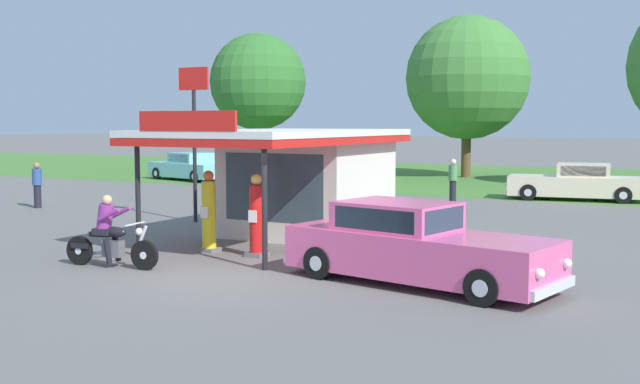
{
  "coord_description": "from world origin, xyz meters",
  "views": [
    {
      "loc": [
        9.14,
        -12.6,
        3.14
      ],
      "look_at": [
        0.11,
        4.17,
        1.4
      ],
      "focal_mm": 42.97,
      "sensor_mm": 36.0,
      "label": 1
    }
  ],
  "objects_px": {
    "motorcycle_with_rider": "(110,237)",
    "bystander_chatting_near_pumps": "(453,179)",
    "roadside_pole_sign": "(194,117)",
    "parked_car_back_row_centre_right": "(577,184)",
    "gas_pump_nearside": "(209,215)",
    "featured_classic_sedan": "(415,247)",
    "parked_car_back_row_left": "(288,172)",
    "parked_car_back_row_centre": "(190,168)",
    "gas_pump_offside": "(257,219)",
    "bystander_standing_back_lot": "(37,184)"
  },
  "relations": [
    {
      "from": "motorcycle_with_rider",
      "to": "bystander_chatting_near_pumps",
      "type": "bearing_deg",
      "value": 82.25
    },
    {
      "from": "motorcycle_with_rider",
      "to": "roadside_pole_sign",
      "type": "bearing_deg",
      "value": 113.62
    },
    {
      "from": "roadside_pole_sign",
      "to": "motorcycle_with_rider",
      "type": "bearing_deg",
      "value": -66.38
    },
    {
      "from": "motorcycle_with_rider",
      "to": "parked_car_back_row_centre_right",
      "type": "relative_size",
      "value": 0.41
    },
    {
      "from": "gas_pump_nearside",
      "to": "roadside_pole_sign",
      "type": "height_order",
      "value": "roadside_pole_sign"
    },
    {
      "from": "motorcycle_with_rider",
      "to": "featured_classic_sedan",
      "type": "distance_m",
      "value": 6.63
    },
    {
      "from": "gas_pump_nearside",
      "to": "parked_car_back_row_left",
      "type": "height_order",
      "value": "gas_pump_nearside"
    },
    {
      "from": "parked_car_back_row_left",
      "to": "bystander_chatting_near_pumps",
      "type": "xyz_separation_m",
      "value": [
        9.86,
        -4.0,
        0.22
      ]
    },
    {
      "from": "parked_car_back_row_centre_right",
      "to": "gas_pump_nearside",
      "type": "bearing_deg",
      "value": -108.32
    },
    {
      "from": "featured_classic_sedan",
      "to": "parked_car_back_row_centre_right",
      "type": "bearing_deg",
      "value": 90.3
    },
    {
      "from": "bystander_chatting_near_pumps",
      "to": "parked_car_back_row_centre",
      "type": "bearing_deg",
      "value": 164.8
    },
    {
      "from": "gas_pump_offside",
      "to": "roadside_pole_sign",
      "type": "xyz_separation_m",
      "value": [
        -5.14,
        4.36,
        2.41
      ]
    },
    {
      "from": "gas_pump_nearside",
      "to": "gas_pump_offside",
      "type": "bearing_deg",
      "value": -0.0
    },
    {
      "from": "gas_pump_nearside",
      "to": "parked_car_back_row_centre_right",
      "type": "bearing_deg",
      "value": 71.68
    },
    {
      "from": "gas_pump_offside",
      "to": "bystander_standing_back_lot",
      "type": "relative_size",
      "value": 1.16
    },
    {
      "from": "gas_pump_offside",
      "to": "featured_classic_sedan",
      "type": "xyz_separation_m",
      "value": [
        4.36,
        -1.08,
        -0.17
      ]
    },
    {
      "from": "bystander_standing_back_lot",
      "to": "roadside_pole_sign",
      "type": "xyz_separation_m",
      "value": [
        7.54,
        -0.42,
        2.42
      ]
    },
    {
      "from": "gas_pump_offside",
      "to": "parked_car_back_row_left",
      "type": "xyz_separation_m",
      "value": [
        -9.7,
        17.8,
        -0.2
      ]
    },
    {
      "from": "gas_pump_nearside",
      "to": "parked_car_back_row_left",
      "type": "xyz_separation_m",
      "value": [
        -8.32,
        17.8,
        -0.22
      ]
    },
    {
      "from": "parked_car_back_row_left",
      "to": "bystander_standing_back_lot",
      "type": "relative_size",
      "value": 3.31
    },
    {
      "from": "bystander_standing_back_lot",
      "to": "bystander_chatting_near_pumps",
      "type": "distance_m",
      "value": 15.69
    },
    {
      "from": "gas_pump_offside",
      "to": "parked_car_back_row_left",
      "type": "distance_m",
      "value": 20.27
    },
    {
      "from": "gas_pump_offside",
      "to": "bystander_standing_back_lot",
      "type": "xyz_separation_m",
      "value": [
        -12.67,
        4.77,
        -0.01
      ]
    },
    {
      "from": "motorcycle_with_rider",
      "to": "roadside_pole_sign",
      "type": "distance_m",
      "value": 8.07
    },
    {
      "from": "parked_car_back_row_centre",
      "to": "parked_car_back_row_centre_right",
      "type": "height_order",
      "value": "parked_car_back_row_centre"
    },
    {
      "from": "gas_pump_offside",
      "to": "parked_car_back_row_centre",
      "type": "relative_size",
      "value": 0.35
    },
    {
      "from": "featured_classic_sedan",
      "to": "parked_car_back_row_centre",
      "type": "height_order",
      "value": "featured_classic_sedan"
    },
    {
      "from": "gas_pump_offside",
      "to": "parked_car_back_row_left",
      "type": "height_order",
      "value": "gas_pump_offside"
    },
    {
      "from": "parked_car_back_row_centre",
      "to": "bystander_standing_back_lot",
      "type": "relative_size",
      "value": 3.31
    },
    {
      "from": "motorcycle_with_rider",
      "to": "bystander_chatting_near_pumps",
      "type": "relative_size",
      "value": 1.35
    },
    {
      "from": "motorcycle_with_rider",
      "to": "parked_car_back_row_centre",
      "type": "distance_m",
      "value": 25.2
    },
    {
      "from": "featured_classic_sedan",
      "to": "parked_car_back_row_centre",
      "type": "distance_m",
      "value": 28.21
    },
    {
      "from": "parked_car_back_row_centre",
      "to": "bystander_standing_back_lot",
      "type": "height_order",
      "value": "bystander_standing_back_lot"
    },
    {
      "from": "bystander_chatting_near_pumps",
      "to": "gas_pump_offside",
      "type": "bearing_deg",
      "value": -90.65
    },
    {
      "from": "parked_car_back_row_centre",
      "to": "roadside_pole_sign",
      "type": "height_order",
      "value": "roadside_pole_sign"
    },
    {
      "from": "parked_car_back_row_centre_right",
      "to": "parked_car_back_row_left",
      "type": "distance_m",
      "value": 13.99
    },
    {
      "from": "parked_car_back_row_centre",
      "to": "roadside_pole_sign",
      "type": "distance_m",
      "value": 17.95
    },
    {
      "from": "gas_pump_offside",
      "to": "motorcycle_with_rider",
      "type": "xyz_separation_m",
      "value": [
        -2.08,
        -2.63,
        -0.23
      ]
    },
    {
      "from": "gas_pump_offside",
      "to": "roadside_pole_sign",
      "type": "distance_m",
      "value": 7.15
    },
    {
      "from": "gas_pump_offside",
      "to": "roadside_pole_sign",
      "type": "bearing_deg",
      "value": 139.7
    },
    {
      "from": "featured_classic_sedan",
      "to": "roadside_pole_sign",
      "type": "height_order",
      "value": "roadside_pole_sign"
    },
    {
      "from": "gas_pump_offside",
      "to": "featured_classic_sedan",
      "type": "bearing_deg",
      "value": -13.86
    },
    {
      "from": "motorcycle_with_rider",
      "to": "bystander_standing_back_lot",
      "type": "bearing_deg",
      "value": 145.05
    },
    {
      "from": "parked_car_back_row_centre",
      "to": "bystander_chatting_near_pumps",
      "type": "xyz_separation_m",
      "value": [
        16.35,
        -4.44,
        0.23
      ]
    },
    {
      "from": "featured_classic_sedan",
      "to": "roadside_pole_sign",
      "type": "relative_size",
      "value": 1.19
    },
    {
      "from": "gas_pump_nearside",
      "to": "roadside_pole_sign",
      "type": "xyz_separation_m",
      "value": [
        -3.76,
        4.36,
        2.39
      ]
    },
    {
      "from": "bystander_chatting_near_pumps",
      "to": "parked_car_back_row_left",
      "type": "bearing_deg",
      "value": 157.93
    },
    {
      "from": "featured_classic_sedan",
      "to": "gas_pump_offside",
      "type": "bearing_deg",
      "value": 166.14
    },
    {
      "from": "parked_car_back_row_left",
      "to": "gas_pump_offside",
      "type": "bearing_deg",
      "value": -61.41
    },
    {
      "from": "gas_pump_nearside",
      "to": "parked_car_back_row_centre",
      "type": "xyz_separation_m",
      "value": [
        -14.82,
        18.25,
        -0.23
      ]
    }
  ]
}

